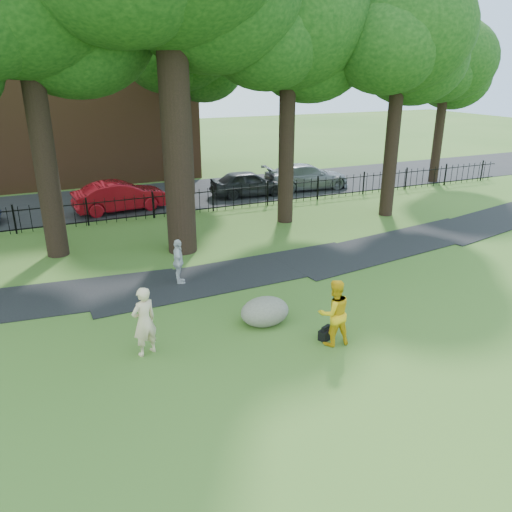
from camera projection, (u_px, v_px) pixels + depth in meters
name	position (u px, v px, depth m)	size (l,w,h in m)	color
ground	(254.00, 331.00, 13.59)	(120.00, 120.00, 0.00)	#3A6222
footpath	(236.00, 275.00, 17.31)	(36.00, 2.60, 0.03)	black
street	(137.00, 199.00, 27.29)	(80.00, 7.00, 0.02)	black
iron_fence	(153.00, 206.00, 23.66)	(44.00, 0.04, 1.20)	black
brick_building	(38.00, 81.00, 30.52)	(18.00, 8.00, 12.00)	brown
tree_row	(175.00, 26.00, 18.11)	(26.82, 7.96, 12.42)	black
woman	(144.00, 321.00, 12.20)	(0.66, 0.43, 1.81)	beige
man	(334.00, 313.00, 12.67)	(0.87, 0.68, 1.78)	gold
pedestrian	(178.00, 262.00, 16.32)	(0.90, 0.38, 1.54)	silver
boulder	(265.00, 310.00, 13.89)	(1.39, 1.05, 0.81)	#676256
backpack	(326.00, 334.00, 13.13)	(0.37, 0.23, 0.28)	black
red_bag	(256.00, 314.00, 14.23)	(0.39, 0.24, 0.26)	maroon
red_sedan	(120.00, 196.00, 24.81)	(1.59, 4.55, 1.50)	maroon
grey_car	(248.00, 183.00, 27.79)	(1.69, 4.21, 1.43)	black
silver_car	(306.00, 177.00, 29.37)	(2.07, 5.09, 1.48)	gray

